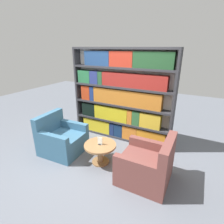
{
  "coord_description": "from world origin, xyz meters",
  "views": [
    {
      "loc": [
        1.78,
        -2.46,
        2.29
      ],
      "look_at": [
        0.11,
        0.68,
        0.96
      ],
      "focal_mm": 28.0,
      "sensor_mm": 36.0,
      "label": 1
    }
  ],
  "objects": [
    {
      "name": "bookshelf",
      "position": [
        0.01,
        1.36,
        1.12
      ],
      "size": [
        2.6,
        0.3,
        2.29
      ],
      "color": "silver",
      "rests_on": "ground_plane"
    },
    {
      "name": "armchair_right",
      "position": [
        1.12,
        0.11,
        0.3
      ],
      "size": [
        0.87,
        0.84,
        0.88
      ],
      "rotation": [
        0.0,
        0.0,
        -1.57
      ],
      "color": "brown",
      "rests_on": "ground_plane"
    },
    {
      "name": "table_sign",
      "position": [
        0.11,
        0.16,
        0.5
      ],
      "size": [
        0.11,
        0.06,
        0.16
      ],
      "color": "black",
      "rests_on": "coffee_table"
    },
    {
      "name": "coffee_table",
      "position": [
        0.11,
        0.16,
        0.31
      ],
      "size": [
        0.66,
        0.66,
        0.43
      ],
      "color": "olive",
      "rests_on": "ground_plane"
    },
    {
      "name": "armchair_left",
      "position": [
        -0.89,
        0.11,
        0.3
      ],
      "size": [
        0.91,
        0.88,
        0.88
      ],
      "rotation": [
        0.0,
        0.0,
        1.63
      ],
      "color": "#386684",
      "rests_on": "ground_plane"
    },
    {
      "name": "ground_plane",
      "position": [
        0.0,
        0.0,
        0.0
      ],
      "size": [
        14.0,
        14.0,
        0.0
      ],
      "primitive_type": "plane",
      "color": "slate"
    }
  ]
}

